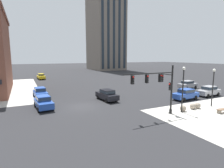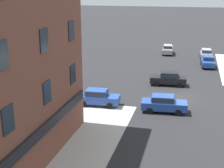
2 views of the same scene
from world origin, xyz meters
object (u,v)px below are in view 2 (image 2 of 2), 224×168
(car_cross_westbound, at_px, (206,54))
(car_main_southbound_far, at_px, (168,49))
(car_parked_curb, at_px, (208,61))
(car_cross_eastbound, at_px, (98,97))
(car_main_mid, at_px, (169,78))
(car_main_southbound_near, at_px, (164,103))

(car_cross_westbound, bearing_deg, car_main_southbound_far, 68.73)
(car_cross_westbound, bearing_deg, car_parked_curb, -178.62)
(car_main_southbound_far, bearing_deg, car_cross_eastbound, 170.59)
(car_cross_westbound, bearing_deg, car_main_mid, 163.94)
(car_main_southbound_far, bearing_deg, car_main_mid, -174.73)
(car_main_southbound_near, height_order, car_parked_curb, same)
(car_main_southbound_near, distance_m, car_parked_curb, 20.82)
(car_main_southbound_far, bearing_deg, car_cross_westbound, -111.27)
(car_main_southbound_near, relative_size, car_parked_curb, 1.00)
(car_main_southbound_far, relative_size, car_main_mid, 0.99)
(car_main_southbound_near, xyz_separation_m, car_main_southbound_far, (28.53, 2.10, 0.00))
(car_main_southbound_far, distance_m, car_parked_curb, 10.66)
(car_main_mid, bearing_deg, car_main_southbound_far, 5.27)
(car_cross_eastbound, bearing_deg, car_main_southbound_near, -91.68)
(car_main_southbound_far, height_order, car_cross_westbound, same)
(car_main_mid, bearing_deg, car_cross_eastbound, 144.13)
(car_main_southbound_near, bearing_deg, car_main_mid, 1.99)
(car_parked_curb, bearing_deg, car_main_mid, 155.93)
(car_parked_curb, bearing_deg, car_main_southbound_far, 39.34)
(car_cross_eastbound, relative_size, car_main_mid, 0.99)
(car_cross_westbound, distance_m, car_main_mid, 17.48)
(car_main_southbound_near, distance_m, car_main_mid, 9.17)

